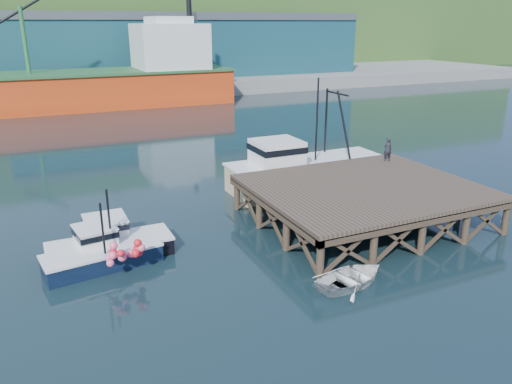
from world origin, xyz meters
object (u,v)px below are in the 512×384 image
boat_black (109,242)px  dockworker (388,149)px  trawler (306,167)px  dinghy (352,277)px  boat_navy (101,252)px

boat_black → dockworker: bearing=6.3°
boat_black → dockworker: 18.37m
trawler → dinghy: 13.27m
trawler → dinghy: trawler is taller
dinghy → trawler: bearing=-31.3°
boat_navy → dockworker: bearing=1.1°
boat_black → dockworker: dockworker is taller
boat_navy → dinghy: bearing=-42.4°
trawler → dockworker: bearing=-33.4°
boat_black → trawler: bearing=19.6°
boat_black → dinghy: boat_black is taller
dinghy → dockworker: dockworker is taller
dockworker → dinghy: bearing=60.0°
boat_navy → dockworker: 19.02m
boat_navy → boat_black: 1.06m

